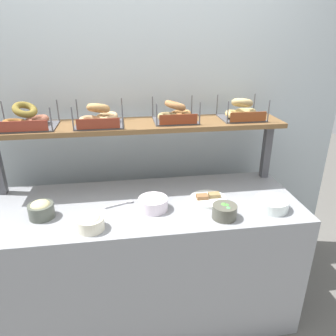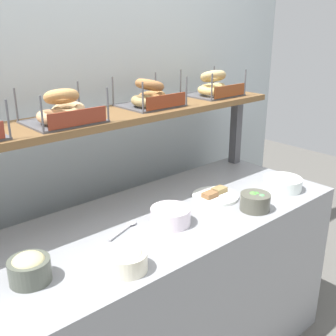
{
  "view_description": "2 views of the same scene",
  "coord_description": "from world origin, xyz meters",
  "px_view_note": "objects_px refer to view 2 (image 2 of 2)",
  "views": [
    {
      "loc": [
        -0.1,
        -1.69,
        1.79
      ],
      "look_at": [
        0.16,
        0.09,
        1.03
      ],
      "focal_mm": 33.87,
      "sensor_mm": 36.0,
      "label": 1
    },
    {
      "loc": [
        -1.01,
        -1.26,
        1.67
      ],
      "look_at": [
        0.16,
        0.06,
        1.04
      ],
      "focal_mm": 44.27,
      "sensor_mm": 36.0,
      "label": 2
    }
  ],
  "objects_px": {
    "serving_plate_white": "(215,195)",
    "bagel_basket_everything": "(150,96)",
    "serving_spoon_near_plate": "(126,227)",
    "bowl_hummus": "(29,268)",
    "bagel_basket_sesame": "(63,111)",
    "bowl_cream_cheese": "(283,182)",
    "bowl_veggie_mix": "(255,201)",
    "bagel_basket_plain": "(213,87)",
    "bowl_potato_salad": "(127,259)",
    "bowl_scallion_spread": "(171,214)"
  },
  "relations": [
    {
      "from": "bowl_scallion_spread",
      "to": "bowl_veggie_mix",
      "type": "height_order",
      "value": "bowl_scallion_spread"
    },
    {
      "from": "bowl_scallion_spread",
      "to": "bowl_cream_cheese",
      "type": "bearing_deg",
      "value": -8.06
    },
    {
      "from": "bowl_scallion_spread",
      "to": "bagel_basket_sesame",
      "type": "distance_m",
      "value": 0.62
    },
    {
      "from": "bowl_cream_cheese",
      "to": "bagel_basket_sesame",
      "type": "relative_size",
      "value": 0.66
    },
    {
      "from": "bagel_basket_everything",
      "to": "bowl_hummus",
      "type": "bearing_deg",
      "value": -156.36
    },
    {
      "from": "serving_plate_white",
      "to": "bagel_basket_everything",
      "type": "distance_m",
      "value": 0.58
    },
    {
      "from": "bowl_veggie_mix",
      "to": "bowl_cream_cheese",
      "type": "bearing_deg",
      "value": 10.42
    },
    {
      "from": "serving_plate_white",
      "to": "serving_spoon_near_plate",
      "type": "distance_m",
      "value": 0.52
    },
    {
      "from": "bowl_veggie_mix",
      "to": "bagel_basket_sesame",
      "type": "distance_m",
      "value": 0.93
    },
    {
      "from": "bowl_scallion_spread",
      "to": "bagel_basket_sesame",
      "type": "bearing_deg",
      "value": 131.73
    },
    {
      "from": "bowl_scallion_spread",
      "to": "serving_plate_white",
      "type": "bearing_deg",
      "value": 9.86
    },
    {
      "from": "bowl_scallion_spread",
      "to": "bagel_basket_everything",
      "type": "relative_size",
      "value": 0.6
    },
    {
      "from": "bowl_hummus",
      "to": "bagel_basket_sesame",
      "type": "distance_m",
      "value": 0.63
    },
    {
      "from": "bowl_veggie_mix",
      "to": "serving_spoon_near_plate",
      "type": "distance_m",
      "value": 0.6
    },
    {
      "from": "bowl_hummus",
      "to": "bagel_basket_sesame",
      "type": "bearing_deg",
      "value": 44.1
    },
    {
      "from": "bowl_scallion_spread",
      "to": "bowl_cream_cheese",
      "type": "relative_size",
      "value": 0.88
    },
    {
      "from": "serving_spoon_near_plate",
      "to": "bagel_basket_everything",
      "type": "bearing_deg",
      "value": 37.18
    },
    {
      "from": "serving_spoon_near_plate",
      "to": "bagel_basket_plain",
      "type": "height_order",
      "value": "bagel_basket_plain"
    },
    {
      "from": "bowl_potato_salad",
      "to": "bagel_basket_sesame",
      "type": "relative_size",
      "value": 0.48
    },
    {
      "from": "bagel_basket_plain",
      "to": "bowl_hummus",
      "type": "bearing_deg",
      "value": -164.21
    },
    {
      "from": "bowl_hummus",
      "to": "bowl_cream_cheese",
      "type": "bearing_deg",
      "value": -4.35
    },
    {
      "from": "bowl_veggie_mix",
      "to": "serving_plate_white",
      "type": "height_order",
      "value": "bowl_veggie_mix"
    },
    {
      "from": "bowl_hummus",
      "to": "bowl_scallion_spread",
      "type": "bearing_deg",
      "value": -0.23
    },
    {
      "from": "bowl_cream_cheese",
      "to": "bagel_basket_everything",
      "type": "bearing_deg",
      "value": 137.64
    },
    {
      "from": "bagel_basket_everything",
      "to": "bowl_scallion_spread",
      "type": "bearing_deg",
      "value": -117.51
    },
    {
      "from": "bowl_hummus",
      "to": "serving_plate_white",
      "type": "height_order",
      "value": "bowl_hummus"
    },
    {
      "from": "bagel_basket_everything",
      "to": "bagel_basket_plain",
      "type": "height_order",
      "value": "bagel_basket_plain"
    },
    {
      "from": "bowl_potato_salad",
      "to": "bagel_basket_plain",
      "type": "height_order",
      "value": "bagel_basket_plain"
    },
    {
      "from": "serving_plate_white",
      "to": "bagel_basket_everything",
      "type": "xyz_separation_m",
      "value": [
        -0.16,
        0.3,
        0.47
      ]
    },
    {
      "from": "bowl_veggie_mix",
      "to": "bagel_basket_plain",
      "type": "bearing_deg",
      "value": 64.16
    },
    {
      "from": "bowl_potato_salad",
      "to": "bowl_cream_cheese",
      "type": "bearing_deg",
      "value": 3.47
    },
    {
      "from": "serving_plate_white",
      "to": "serving_spoon_near_plate",
      "type": "bearing_deg",
      "value": 176.97
    },
    {
      "from": "serving_spoon_near_plate",
      "to": "serving_plate_white",
      "type": "bearing_deg",
      "value": -3.03
    },
    {
      "from": "bowl_cream_cheese",
      "to": "bagel_basket_sesame",
      "type": "distance_m",
      "value": 1.15
    },
    {
      "from": "bowl_hummus",
      "to": "bowl_potato_salad",
      "type": "bearing_deg",
      "value": -30.04
    },
    {
      "from": "bagel_basket_sesame",
      "to": "bagel_basket_everything",
      "type": "xyz_separation_m",
      "value": [
        0.48,
        0.03,
        -0.0
      ]
    },
    {
      "from": "bowl_scallion_spread",
      "to": "bowl_hummus",
      "type": "distance_m",
      "value": 0.62
    },
    {
      "from": "serving_spoon_near_plate",
      "to": "bagel_basket_everything",
      "type": "relative_size",
      "value": 0.62
    },
    {
      "from": "bagel_basket_everything",
      "to": "bagel_basket_sesame",
      "type": "bearing_deg",
      "value": -176.25
    },
    {
      "from": "serving_spoon_near_plate",
      "to": "bowl_scallion_spread",
      "type": "bearing_deg",
      "value": -27.44
    },
    {
      "from": "bowl_scallion_spread",
      "to": "serving_plate_white",
      "type": "xyz_separation_m",
      "value": [
        0.35,
        0.06,
        -0.03
      ]
    },
    {
      "from": "serving_plate_white",
      "to": "bagel_basket_everything",
      "type": "height_order",
      "value": "bagel_basket_everything"
    },
    {
      "from": "bowl_veggie_mix",
      "to": "bowl_hummus",
      "type": "bearing_deg",
      "value": 171.25
    },
    {
      "from": "bowl_veggie_mix",
      "to": "serving_plate_white",
      "type": "relative_size",
      "value": 0.6
    },
    {
      "from": "bowl_potato_salad",
      "to": "bagel_basket_plain",
      "type": "distance_m",
      "value": 1.18
    },
    {
      "from": "bowl_veggie_mix",
      "to": "serving_plate_white",
      "type": "xyz_separation_m",
      "value": [
        -0.03,
        0.21,
        -0.03
      ]
    },
    {
      "from": "serving_spoon_near_plate",
      "to": "bowl_cream_cheese",
      "type": "bearing_deg",
      "value": -12.22
    },
    {
      "from": "bowl_potato_salad",
      "to": "serving_plate_white",
      "type": "height_order",
      "value": "bowl_potato_salad"
    },
    {
      "from": "bowl_hummus",
      "to": "bowl_potato_salad",
      "type": "xyz_separation_m",
      "value": [
        0.28,
        -0.16,
        -0.01
      ]
    },
    {
      "from": "bowl_hummus",
      "to": "bowl_potato_salad",
      "type": "distance_m",
      "value": 0.32
    }
  ]
}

